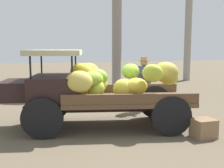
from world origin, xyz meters
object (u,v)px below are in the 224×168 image
object	(u,v)px
wooden_crate	(204,128)
loose_banana_bunch	(112,101)
farmer	(144,80)
truck	(91,89)

from	to	relation	value
wooden_crate	loose_banana_bunch	distance (m)	3.76
farmer	loose_banana_bunch	world-z (taller)	farmer
farmer	loose_banana_bunch	distance (m)	1.39
truck	loose_banana_bunch	size ratio (longest dim) A/B	7.54
farmer	truck	bearing A→B (deg)	-48.55
truck	farmer	xyz separation A→B (m)	(-1.93, -1.31, -0.02)
truck	wooden_crate	xyz separation A→B (m)	(-2.17, 1.44, -0.76)
truck	wooden_crate	bearing A→B (deg)	158.78
farmer	wooden_crate	distance (m)	2.86
loose_banana_bunch	farmer	bearing A→B (deg)	131.35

